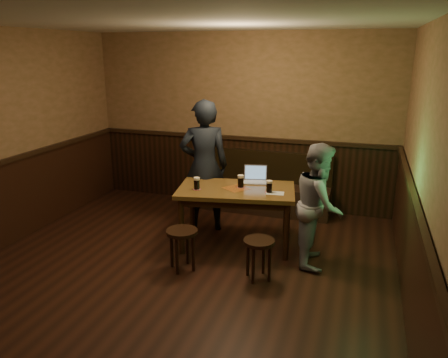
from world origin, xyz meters
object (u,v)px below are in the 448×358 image
bench (261,192)px  person_suit (204,166)px  stool_right (259,248)px  laptop (255,178)px  pint_right (269,186)px  pint_left (197,183)px  stool_left (182,238)px  pint_mid (241,181)px  pub_table (236,196)px  person_grey (319,205)px

bench → person_suit: person_suit is taller
stool_right → laptop: bearing=106.6°
person_suit → pint_right: bearing=132.0°
bench → pint_left: 1.78m
stool_left → person_suit: size_ratio=0.27×
person_suit → pint_mid: bearing=126.3°
pub_table → stool_right: size_ratio=3.38×
person_suit → person_grey: (1.67, -0.56, -0.20)m
pint_left → pint_right: bearing=10.3°
stool_left → pint_mid: 1.11m
laptop → pub_table: bearing=-126.5°
pint_left → person_grey: bearing=1.9°
stool_left → pint_mid: pint_mid is taller
stool_right → pint_mid: size_ratio=2.86×
bench → pint_left: (-0.47, -1.62, 0.57)m
pint_right → laptop: (-0.28, 0.39, -0.02)m
pub_table → stool_right: 0.97m
pint_left → person_suit: person_suit is taller
stool_right → person_suit: 1.71m
laptop → person_grey: size_ratio=0.24×
pub_table → bench: bearing=79.5°
person_suit → person_grey: size_ratio=1.26×
stool_left → pint_mid: size_ratio=2.99×
pint_right → person_suit: 1.13m
pint_mid → laptop: 0.32m
stool_right → bench: bearing=102.8°
pint_left → laptop: bearing=41.5°
stool_left → pint_mid: (0.45, 0.89, 0.48)m
stool_right → pint_left: size_ratio=2.97×
pint_mid → person_suit: bearing=150.8°
stool_left → person_grey: size_ratio=0.34×
stool_left → laptop: (0.57, 1.19, 0.46)m
stool_left → stool_right: size_ratio=1.04×
stool_left → pint_right: 1.26m
pub_table → pint_right: pint_right is taller
pint_mid → person_grey: person_grey is taller
pint_mid → person_grey: size_ratio=0.11×
stool_left → stool_right: stool_left is taller
stool_right → laptop: 1.27m
person_grey → stool_left: bearing=109.5°
laptop → person_grey: 1.05m
laptop → stool_right: bearing=-85.3°
bench → pint_left: bearing=-106.1°
stool_right → person_suit: bearing=132.7°
laptop → pint_mid: bearing=-123.5°
pint_mid → laptop: laptop is taller
stool_left → stool_right: (0.91, 0.06, -0.02)m
pint_mid → pint_left: bearing=-153.3°
pub_table → person_grey: 1.09m
pub_table → stool_left: size_ratio=3.24×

